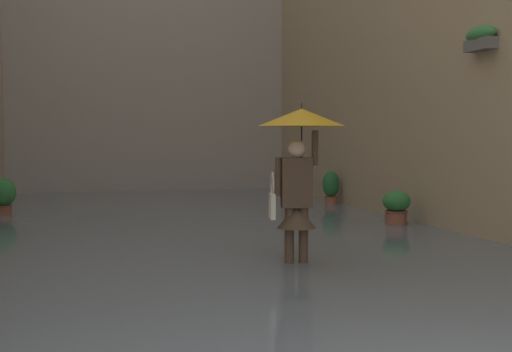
# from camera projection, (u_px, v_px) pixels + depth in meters

# --- Properties ---
(ground_plane) EXTENTS (60.00, 60.00, 0.00)m
(ground_plane) POSITION_uv_depth(u_px,v_px,m) (205.00, 237.00, 12.95)
(ground_plane) COLOR slate
(flood_water) EXTENTS (8.75, 24.37, 0.14)m
(flood_water) POSITION_uv_depth(u_px,v_px,m) (205.00, 233.00, 12.94)
(flood_water) COLOR slate
(flood_water) RESTS_ON ground_plane
(person_wading) EXTENTS (1.10, 1.10, 2.15)m
(person_wading) POSITION_uv_depth(u_px,v_px,m) (299.00, 151.00, 9.45)
(person_wading) COLOR #2D2319
(person_wading) RESTS_ON ground_plane
(potted_plant_far_left) EXTENTS (0.51, 0.51, 0.75)m
(potted_plant_far_left) POSITION_uv_depth(u_px,v_px,m) (396.00, 209.00, 13.62)
(potted_plant_far_left) COLOR brown
(potted_plant_far_left) RESTS_ON ground_plane
(potted_plant_near_left) EXTENTS (0.39, 0.39, 0.91)m
(potted_plant_near_left) POSITION_uv_depth(u_px,v_px,m) (331.00, 188.00, 17.73)
(potted_plant_near_left) COLOR #9E563D
(potted_plant_near_left) RESTS_ON ground_plane
(potted_plant_far_right) EXTENTS (0.51, 0.51, 0.88)m
(potted_plant_far_right) POSITION_uv_depth(u_px,v_px,m) (3.00, 196.00, 15.30)
(potted_plant_far_right) COLOR brown
(potted_plant_far_right) RESTS_ON ground_plane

